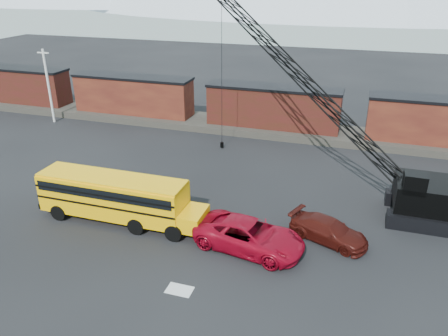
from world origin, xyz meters
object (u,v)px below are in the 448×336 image
object	(u,v)px
maroon_suv	(329,230)
red_pickup	(249,235)
school_bus	(118,197)
crawler_crane	(305,81)

from	to	relation	value
maroon_suv	red_pickup	bearing A→B (deg)	139.34
school_bus	maroon_suv	world-z (taller)	school_bus
crawler_crane	red_pickup	bearing A→B (deg)	-96.14
school_bus	crawler_crane	xyz separation A→B (m)	(10.35, 10.58, 6.11)
school_bus	maroon_suv	distance (m)	13.77
red_pickup	crawler_crane	world-z (taller)	crawler_crane
school_bus	maroon_suv	bearing A→B (deg)	7.47
school_bus	crawler_crane	size ratio (longest dim) A/B	0.57
maroon_suv	crawler_crane	distance (m)	11.82
red_pickup	maroon_suv	world-z (taller)	red_pickup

